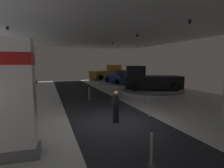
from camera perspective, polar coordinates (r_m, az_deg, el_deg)
ground at (r=8.98m, az=1.20°, el=-12.37°), size 24.00×44.00×0.06m
ceiling_with_spotlights at (r=8.88m, az=1.30°, el=24.00°), size 24.00×44.00×0.39m
brand_sign_pylon at (r=5.97m, az=-29.15°, el=-3.99°), size 1.32×0.76×3.66m
display_platform_deep_left at (r=28.34m, az=-28.75°, el=0.45°), size 5.67×5.67×0.35m
display_car_deep_left at (r=28.27m, az=-28.79°, el=2.31°), size 4.53×3.11×1.71m
display_platform_mid_right at (r=17.48m, az=13.11°, el=-2.30°), size 5.91×5.91×0.38m
pickup_truck_mid_right at (r=17.29m, az=12.17°, el=1.32°), size 5.70×4.19×2.30m
display_platform_deep_right at (r=28.61m, az=-1.95°, el=1.35°), size 5.68×5.68×0.36m
pickup_truck_deep_right at (r=28.72m, az=-1.44°, el=3.57°), size 5.69×3.89×2.30m
display_platform_far_right at (r=23.35m, az=1.97°, el=0.06°), size 4.92×4.92×0.32m
display_car_far_right at (r=23.23m, az=2.02°, el=2.28°), size 2.65×4.40×1.71m
visitor_walking_near at (r=8.58m, az=1.29°, el=-6.81°), size 0.32×0.32×1.59m
stanchion_a at (r=5.42m, az=12.71°, el=-21.50°), size 0.28×0.28×1.01m
stanchion_b at (r=14.09m, az=-7.47°, el=-3.69°), size 0.28×0.28×1.01m
stanchion_c at (r=9.82m, az=12.13°, el=-8.43°), size 0.28×0.28×1.01m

